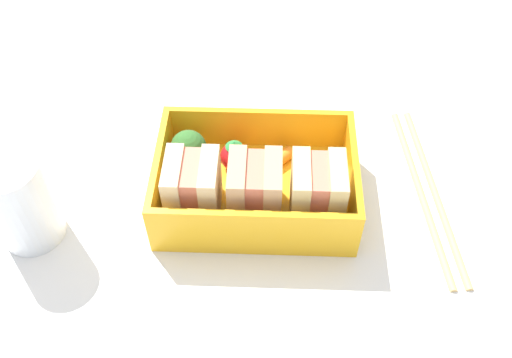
{
  "coord_description": "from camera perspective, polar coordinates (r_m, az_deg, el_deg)",
  "views": [
    {
      "loc": [
        -1.15,
        32.84,
        41.61
      ],
      "look_at": [
        0.0,
        0.0,
        2.7
      ],
      "focal_mm": 40.0,
      "sensor_mm": 36.0,
      "label": 1
    }
  ],
  "objects": [
    {
      "name": "carrot_stick_far_left",
      "position": [
        0.53,
        6.51,
        0.79
      ],
      "size": [
        2.61,
        3.86,
        1.04
      ],
      "primitive_type": "cylinder",
      "rotation": [
        1.57,
        0.0,
        0.46
      ],
      "color": "orange",
      "rests_on": "bento_tray"
    },
    {
      "name": "drinking_glass",
      "position": [
        0.51,
        -22.49,
        -2.14
      ],
      "size": [
        5.42,
        5.42,
        8.61
      ],
      "primitive_type": "cylinder",
      "color": "white",
      "rests_on": "ground_plane"
    },
    {
      "name": "strawberry_far_left",
      "position": [
        0.53,
        -2.17,
        2.36
      ],
      "size": [
        2.68,
        2.68,
        3.28
      ],
      "color": "red",
      "rests_on": "bento_tray"
    },
    {
      "name": "carrot_stick_left",
      "position": [
        0.54,
        2.09,
        1.81
      ],
      "size": [
        3.43,
        3.42,
        1.24
      ],
      "primitive_type": "cylinder",
      "rotation": [
        1.57,
        0.0,
        5.49
      ],
      "color": "orange",
      "rests_on": "bento_tray"
    },
    {
      "name": "sandwich_center",
      "position": [
        0.49,
        -6.33,
        -0.88
      ],
      "size": [
        4.45,
        4.78,
        5.9
      ],
      "color": "beige",
      "rests_on": "bento_tray"
    },
    {
      "name": "sandwich_center_left",
      "position": [
        0.48,
        -0.1,
        -1.06
      ],
      "size": [
        4.45,
        4.78,
        5.9
      ],
      "color": "tan",
      "rests_on": "bento_tray"
    },
    {
      "name": "sandwich_left",
      "position": [
        0.48,
        6.16,
        -1.22
      ],
      "size": [
        4.45,
        4.78,
        5.9
      ],
      "color": "#DCC17E",
      "rests_on": "bento_tray"
    },
    {
      "name": "chopstick_pair",
      "position": [
        0.56,
        16.84,
        -1.05
      ],
      "size": [
        4.32,
        21.06,
        0.7
      ],
      "color": "tan",
      "rests_on": "ground_plane"
    },
    {
      "name": "bento_tray",
      "position": [
        0.53,
        -0.0,
        -1.48
      ],
      "size": [
        17.65,
        12.43,
        1.2
      ],
      "primitive_type": "cube",
      "color": "gold",
      "rests_on": "ground_plane"
    },
    {
      "name": "ground_plane",
      "position": [
        0.54,
        -0.0,
        -2.54
      ],
      "size": [
        120.0,
        120.0,
        2.0
      ],
      "primitive_type": "cube",
      "color": "white"
    },
    {
      "name": "broccoli_floret",
      "position": [
        0.52,
        -6.75,
        3.0
      ],
      "size": [
        3.34,
        3.34,
        4.25
      ],
      "color": "#96CF5A",
      "rests_on": "bento_tray"
    },
    {
      "name": "bento_rim",
      "position": [
        0.5,
        -0.0,
        0.47
      ],
      "size": [
        17.65,
        12.43,
        4.29
      ],
      "color": "gold",
      "rests_on": "bento_tray"
    }
  ]
}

